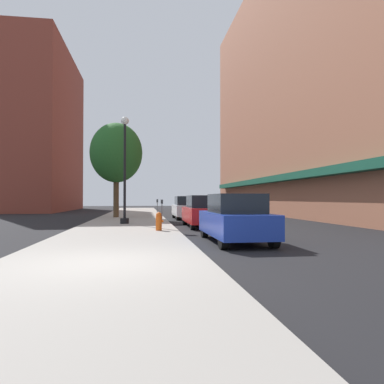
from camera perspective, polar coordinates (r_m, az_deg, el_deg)
ground_plane at (r=25.94m, az=-1.04°, el=-4.37°), size 90.00×90.00×0.00m
sidewalk_slab at (r=26.76m, az=-9.85°, el=-4.13°), size 4.80×50.00×0.12m
building_right_brick at (r=34.50m, az=17.35°, el=16.54°), size 6.80×40.00×23.85m
building_far_background at (r=46.96m, az=-22.79°, el=8.96°), size 6.80×18.00×19.23m
lamppost at (r=19.65m, az=-10.91°, el=3.93°), size 0.48×0.48×5.90m
fire_hydrant at (r=15.22m, az=-5.42°, el=-4.76°), size 0.33×0.26×0.79m
parking_meter_near at (r=29.47m, az=-5.68°, el=-2.12°), size 0.14×0.09×1.31m
parking_meter_far at (r=22.22m, az=-4.93°, el=-2.48°), size 0.14×0.09×1.31m
tree_near at (r=26.55m, az=-12.25°, el=6.22°), size 3.82×3.82×6.96m
car_blue at (r=12.10m, az=7.05°, el=-4.35°), size 1.80×4.30×1.66m
car_red at (r=18.35m, az=1.86°, el=-3.23°), size 1.80×4.30×1.66m
car_white at (r=25.47m, az=-0.91°, el=-2.61°), size 1.80×4.30×1.66m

